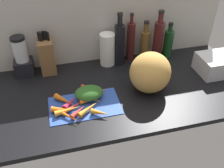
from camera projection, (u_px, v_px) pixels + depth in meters
ground_plane at (120, 89)px, 155.64cm from camera, size 170.00×80.00×3.00cm
wall_back at (106, 19)px, 166.61cm from camera, size 170.00×3.00×60.00cm
cutting_board at (85, 105)px, 140.75cm from camera, size 40.38×24.05×0.80cm
carrot_0 at (100, 113)px, 132.89cm from camera, size 10.49×8.00×3.16cm
carrot_1 at (67, 115)px, 131.62cm from camera, size 13.51×14.32×2.77cm
carrot_2 at (70, 103)px, 139.35cm from camera, size 9.81×9.97×3.51cm
carrot_3 at (78, 111)px, 133.99cm from camera, size 10.28×9.72×2.95cm
carrot_4 at (94, 90)px, 149.31cm from camera, size 14.81×12.95×2.77cm
carrot_5 at (68, 110)px, 134.60cm from camera, size 15.27×6.10×3.19cm
carrot_6 at (92, 99)px, 142.34cm from camera, size 14.78×5.33×2.97cm
carrot_7 at (61, 109)px, 134.71cm from camera, size 11.10×6.14×3.57cm
carrot_8 at (90, 98)px, 142.64cm from camera, size 12.86×11.74×3.13cm
carrot_9 at (75, 105)px, 138.41cm from camera, size 14.11×9.70×2.20cm
carrot_10 at (89, 108)px, 135.63cm from camera, size 13.60×11.12×3.21cm
carrot_11 at (65, 100)px, 140.92cm from camera, size 12.12×12.68×3.53cm
carrot_12 at (94, 91)px, 148.08cm from camera, size 16.79×3.47×3.23cm
carrot_greens_pile at (89, 93)px, 143.53cm from camera, size 16.62×12.78×7.03cm
winter_squash at (150, 73)px, 145.63cm from camera, size 24.67×23.40×25.28cm
knife_block at (47, 56)px, 162.76cm from camera, size 9.62×13.56×28.46cm
blender_appliance at (22, 59)px, 160.52cm from camera, size 11.87×11.87×27.00cm
paper_towel_roll at (107, 49)px, 170.51cm from camera, size 10.47×10.47×23.02cm
bottle_0 at (119, 44)px, 168.45cm from camera, size 7.12×7.12×37.42cm
bottle_1 at (131, 41)px, 174.52cm from camera, size 5.71×5.71×34.65cm
bottle_2 at (145, 44)px, 175.99cm from camera, size 6.64×6.64×29.19cm
bottle_3 at (158, 40)px, 173.17cm from camera, size 6.98×6.98×36.79cm
bottle_4 at (168, 43)px, 179.65cm from camera, size 6.78×6.78×26.27cm
dish_rack at (215, 65)px, 164.97cm from camera, size 22.48×20.34×12.17cm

